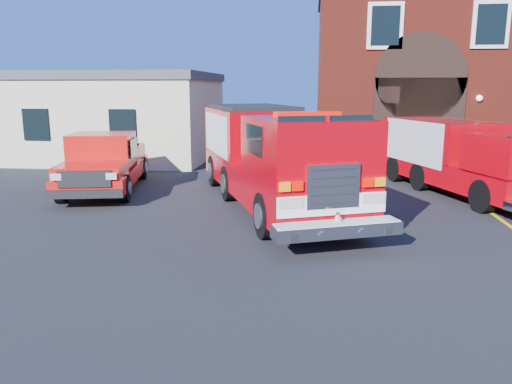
# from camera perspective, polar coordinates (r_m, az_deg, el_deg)

# --- Properties ---
(ground) EXTENTS (100.00, 100.00, 0.00)m
(ground) POSITION_cam_1_polar(r_m,az_deg,el_deg) (12.69, 0.61, -4.65)
(ground) COLOR black
(ground) RESTS_ON ground
(parking_stripe_mid) EXTENTS (0.12, 3.00, 0.01)m
(parking_stripe_mid) POSITION_cam_1_polar(r_m,az_deg,el_deg) (17.32, 23.99, -1.19)
(parking_stripe_mid) COLOR yellow
(parking_stripe_mid) RESTS_ON ground
(parking_stripe_far) EXTENTS (0.12, 3.00, 0.01)m
(parking_stripe_far) POSITION_cam_1_polar(r_m,az_deg,el_deg) (20.14, 21.49, 0.71)
(parking_stripe_far) COLOR yellow
(parking_stripe_far) RESTS_ON ground
(fire_station) EXTENTS (15.20, 10.20, 8.45)m
(fire_station) POSITION_cam_1_polar(r_m,az_deg,el_deg) (27.23, 23.56, 12.24)
(fire_station) COLOR maroon
(fire_station) RESTS_ON ground
(side_building) EXTENTS (10.20, 8.20, 4.35)m
(side_building) POSITION_cam_1_polar(r_m,az_deg,el_deg) (27.14, -15.90, 8.43)
(side_building) COLOR beige
(side_building) RESTS_ON ground
(fire_engine) EXTENTS (6.12, 10.15, 3.03)m
(fire_engine) POSITION_cam_1_polar(r_m,az_deg,el_deg) (15.30, 1.82, 4.20)
(fire_engine) COLOR black
(fire_engine) RESTS_ON ground
(pickup_truck) EXTENTS (3.45, 6.60, 2.06)m
(pickup_truck) POSITION_cam_1_polar(r_m,az_deg,el_deg) (18.57, -16.85, 3.19)
(pickup_truck) COLOR black
(pickup_truck) RESTS_ON ground
(secondary_truck) EXTENTS (4.72, 7.89, 2.45)m
(secondary_truck) POSITION_cam_1_polar(r_m,az_deg,el_deg) (18.49, 22.36, 3.90)
(secondary_truck) COLOR black
(secondary_truck) RESTS_ON ground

